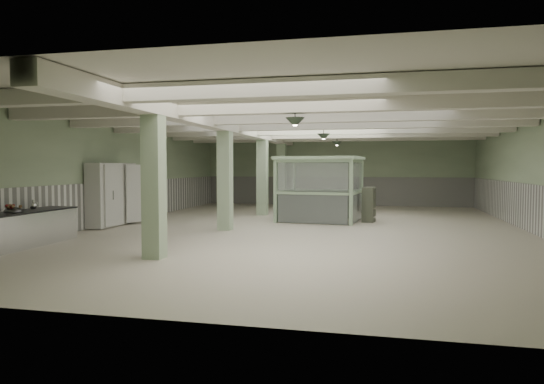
# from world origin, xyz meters

# --- Properties ---
(floor) EXTENTS (20.00, 20.00, 0.00)m
(floor) POSITION_xyz_m (0.00, 0.00, 0.00)
(floor) COLOR silver
(floor) RESTS_ON ground
(ceiling) EXTENTS (14.00, 20.00, 0.02)m
(ceiling) POSITION_xyz_m (0.00, 0.00, 3.60)
(ceiling) COLOR silver
(ceiling) RESTS_ON wall_back
(wall_back) EXTENTS (14.00, 0.02, 3.60)m
(wall_back) POSITION_xyz_m (0.00, 10.00, 1.80)
(wall_back) COLOR #A4BA95
(wall_back) RESTS_ON floor
(wall_front) EXTENTS (14.00, 0.02, 3.60)m
(wall_front) POSITION_xyz_m (0.00, -10.00, 1.80)
(wall_front) COLOR #A4BA95
(wall_front) RESTS_ON floor
(wall_left) EXTENTS (0.02, 20.00, 3.60)m
(wall_left) POSITION_xyz_m (-7.00, 0.00, 1.80)
(wall_left) COLOR #A4BA95
(wall_left) RESTS_ON floor
(wall_right) EXTENTS (0.02, 20.00, 3.60)m
(wall_right) POSITION_xyz_m (7.00, 0.00, 1.80)
(wall_right) COLOR #A4BA95
(wall_right) RESTS_ON floor
(wainscot_left) EXTENTS (0.05, 19.90, 1.50)m
(wainscot_left) POSITION_xyz_m (-6.97, 0.00, 0.75)
(wainscot_left) COLOR white
(wainscot_left) RESTS_ON floor
(wainscot_right) EXTENTS (0.05, 19.90, 1.50)m
(wainscot_right) POSITION_xyz_m (6.97, 0.00, 0.75)
(wainscot_right) COLOR white
(wainscot_right) RESTS_ON floor
(wainscot_back) EXTENTS (13.90, 0.05, 1.50)m
(wainscot_back) POSITION_xyz_m (0.00, 9.97, 0.75)
(wainscot_back) COLOR white
(wainscot_back) RESTS_ON floor
(girder) EXTENTS (0.45, 19.90, 0.40)m
(girder) POSITION_xyz_m (-2.50, 0.00, 3.38)
(girder) COLOR silver
(girder) RESTS_ON ceiling
(beam_a) EXTENTS (13.90, 0.35, 0.32)m
(beam_a) POSITION_xyz_m (0.00, -7.50, 3.42)
(beam_a) COLOR silver
(beam_a) RESTS_ON ceiling
(beam_b) EXTENTS (13.90, 0.35, 0.32)m
(beam_b) POSITION_xyz_m (0.00, -5.00, 3.42)
(beam_b) COLOR silver
(beam_b) RESTS_ON ceiling
(beam_c) EXTENTS (13.90, 0.35, 0.32)m
(beam_c) POSITION_xyz_m (0.00, -2.50, 3.42)
(beam_c) COLOR silver
(beam_c) RESTS_ON ceiling
(beam_d) EXTENTS (13.90, 0.35, 0.32)m
(beam_d) POSITION_xyz_m (0.00, 0.00, 3.42)
(beam_d) COLOR silver
(beam_d) RESTS_ON ceiling
(beam_e) EXTENTS (13.90, 0.35, 0.32)m
(beam_e) POSITION_xyz_m (0.00, 2.50, 3.42)
(beam_e) COLOR silver
(beam_e) RESTS_ON ceiling
(beam_f) EXTENTS (13.90, 0.35, 0.32)m
(beam_f) POSITION_xyz_m (0.00, 5.00, 3.42)
(beam_f) COLOR silver
(beam_f) RESTS_ON ceiling
(beam_g) EXTENTS (13.90, 0.35, 0.32)m
(beam_g) POSITION_xyz_m (0.00, 7.50, 3.42)
(beam_g) COLOR silver
(beam_g) RESTS_ON ceiling
(column_a) EXTENTS (0.42, 0.42, 3.60)m
(column_a) POSITION_xyz_m (-2.50, -6.00, 1.80)
(column_a) COLOR #A7C39D
(column_a) RESTS_ON floor
(column_b) EXTENTS (0.42, 0.42, 3.60)m
(column_b) POSITION_xyz_m (-2.50, -1.00, 1.80)
(column_b) COLOR #A7C39D
(column_b) RESTS_ON floor
(column_c) EXTENTS (0.42, 0.42, 3.60)m
(column_c) POSITION_xyz_m (-2.50, 4.00, 1.80)
(column_c) COLOR #A7C39D
(column_c) RESTS_ON floor
(column_d) EXTENTS (0.42, 0.42, 3.60)m
(column_d) POSITION_xyz_m (-2.50, 8.00, 1.80)
(column_d) COLOR #A7C39D
(column_d) RESTS_ON floor
(pendant_front) EXTENTS (0.44, 0.44, 0.22)m
(pendant_front) POSITION_xyz_m (0.50, -5.00, 3.05)
(pendant_front) COLOR #2B392B
(pendant_front) RESTS_ON ceiling
(pendant_mid) EXTENTS (0.44, 0.44, 0.22)m
(pendant_mid) POSITION_xyz_m (0.50, 0.50, 3.05)
(pendant_mid) COLOR #2B392B
(pendant_mid) RESTS_ON ceiling
(pendant_back) EXTENTS (0.44, 0.44, 0.22)m
(pendant_back) POSITION_xyz_m (0.50, 5.50, 3.05)
(pendant_back) COLOR #2B392B
(pendant_back) RESTS_ON ceiling
(pitcher_far) EXTENTS (0.25, 0.26, 0.27)m
(pitcher_far) POSITION_xyz_m (-6.64, -4.74, 1.03)
(pitcher_far) COLOR silver
(pitcher_far) RESTS_ON prep_counter
(veg_colander) EXTENTS (0.50, 0.50, 0.19)m
(veg_colander) POSITION_xyz_m (-6.53, -5.60, 1.00)
(veg_colander) COLOR #404146
(veg_colander) RESTS_ON prep_counter
(walkin_cooler) EXTENTS (0.97, 2.34, 2.14)m
(walkin_cooler) POSITION_xyz_m (-6.62, -0.85, 1.07)
(walkin_cooler) COLOR silver
(walkin_cooler) RESTS_ON floor
(guard_booth) EXTENTS (3.28, 2.88, 2.43)m
(guard_booth) POSITION_xyz_m (0.16, 2.32, 1.67)
(guard_booth) COLOR #A1C19A
(guard_booth) RESTS_ON floor
(filing_cabinet) EXTENTS (0.51, 0.66, 1.29)m
(filing_cabinet) POSITION_xyz_m (1.98, 2.33, 0.65)
(filing_cabinet) COLOR #525748
(filing_cabinet) RESTS_ON floor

